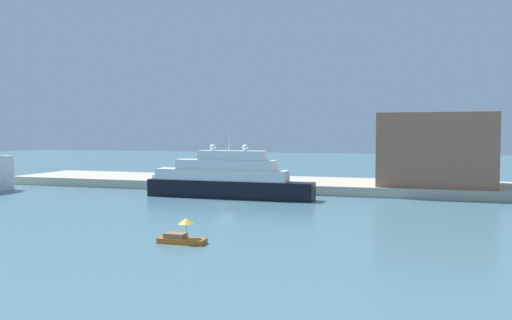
% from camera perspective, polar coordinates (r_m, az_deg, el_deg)
% --- Properties ---
extents(ground, '(400.00, 400.00, 0.00)m').
position_cam_1_polar(ground, '(81.47, -3.32, -4.86)').
color(ground, slate).
extents(quay_dock, '(110.00, 19.00, 1.69)m').
position_cam_1_polar(quay_dock, '(105.42, 1.63, -2.59)').
color(quay_dock, '#B7AD99').
rests_on(quay_dock, ground).
extents(large_yacht, '(29.02, 3.60, 11.53)m').
position_cam_1_polar(large_yacht, '(89.59, -3.16, -2.08)').
color(large_yacht, black).
rests_on(large_yacht, ground).
extents(small_motorboat, '(4.89, 1.65, 2.57)m').
position_cam_1_polar(small_motorboat, '(54.26, -7.99, -8.02)').
color(small_motorboat, '#C66019').
rests_on(small_motorboat, ground).
extents(harbor_building, '(19.51, 15.54, 12.77)m').
position_cam_1_polar(harbor_building, '(100.14, 18.70, 1.10)').
color(harbor_building, '#9E664C').
rests_on(harbor_building, quay_dock).
extents(parked_car, '(4.39, 1.74, 1.39)m').
position_cam_1_polar(parked_car, '(108.06, -9.90, -1.72)').
color(parked_car, silver).
rests_on(parked_car, quay_dock).
extents(person_figure, '(0.36, 0.36, 1.58)m').
position_cam_1_polar(person_figure, '(107.00, -7.13, -1.68)').
color(person_figure, '#4C4C4C').
rests_on(person_figure, quay_dock).
extents(mooring_bollard, '(0.37, 0.37, 0.78)m').
position_cam_1_polar(mooring_bollard, '(98.28, -1.99, -2.27)').
color(mooring_bollard, black).
rests_on(mooring_bollard, quay_dock).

